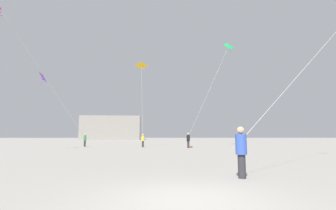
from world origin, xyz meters
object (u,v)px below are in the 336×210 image
object	(u,v)px
kite_emerald_delta	(228,48)
kite_magenta_diamond	(4,15)
person_in_black	(188,140)
kite_violet_delta	(44,78)
person_in_green	(85,139)
kite_amber_delta	(141,67)
building_left_hall	(111,128)
person_in_blue	(241,150)
person_in_yellow	(143,140)
handbag_beside_flyer	(191,147)

from	to	relation	value
kite_emerald_delta	kite_magenta_diamond	world-z (taller)	kite_emerald_delta
person_in_black	kite_violet_delta	world-z (taller)	kite_violet_delta
person_in_black	person_in_green	distance (m)	14.08
person_in_green	kite_amber_delta	xyz separation A→B (m)	(7.62, -1.81, 9.61)
kite_amber_delta	building_left_hall	world-z (taller)	kite_amber_delta
kite_magenta_diamond	kite_emerald_delta	bearing A→B (deg)	27.94
person_in_black	person_in_blue	size ratio (longest dim) A/B	1.00
kite_emerald_delta	kite_amber_delta	world-z (taller)	kite_emerald_delta
person_in_black	building_left_hall	distance (m)	63.82
person_in_black	person_in_yellow	bearing A→B (deg)	3.49
kite_magenta_diamond	person_in_blue	bearing A→B (deg)	-35.22
person_in_green	person_in_blue	distance (m)	28.20
person_in_green	building_left_hall	world-z (taller)	building_left_hall
person_in_blue	building_left_hall	bearing A→B (deg)	48.41
person_in_black	kite_amber_delta	world-z (taller)	kite_amber_delta
kite_magenta_diamond	building_left_hall	size ratio (longest dim) A/B	0.68
kite_violet_delta	person_in_green	bearing A→B (deg)	78.10
kite_magenta_diamond	kite_violet_delta	distance (m)	6.69
building_left_hall	person_in_green	bearing A→B (deg)	-81.91
person_in_black	kite_amber_delta	distance (m)	11.45
person_in_blue	kite_emerald_delta	size ratio (longest dim) A/B	0.14
kite_amber_delta	person_in_green	bearing A→B (deg)	166.65
person_in_yellow	handbag_beside_flyer	distance (m)	6.31
person_in_blue	kite_violet_delta	size ratio (longest dim) A/B	0.19
person_in_green	handbag_beside_flyer	world-z (taller)	person_in_green
person_in_black	handbag_beside_flyer	distance (m)	0.94
person_in_green	kite_magenta_diamond	size ratio (longest dim) A/B	0.12
kite_emerald_delta	person_in_yellow	bearing A→B (deg)	-176.54
building_left_hall	person_in_yellow	bearing A→B (deg)	-74.65
kite_magenta_diamond	person_in_black	bearing A→B (deg)	29.08
person_in_green	kite_violet_delta	world-z (taller)	kite_violet_delta
person_in_black	person_in_yellow	size ratio (longest dim) A/B	1.05
person_in_green	person_in_blue	xyz separation A→B (m)	(13.22, -24.91, 0.03)
kite_violet_delta	person_in_blue	bearing A→B (deg)	-47.44
person_in_black	person_in_blue	xyz separation A→B (m)	(-0.32, -21.07, 0.00)
kite_magenta_diamond	kite_violet_delta	size ratio (longest dim) A/B	1.50
person_in_black	person_in_blue	distance (m)	21.07
person_in_yellow	kite_violet_delta	bearing A→B (deg)	71.65
person_in_green	kite_magenta_diamond	distance (m)	17.46
kite_magenta_diamond	kite_amber_delta	bearing A→B (deg)	46.20
kite_emerald_delta	person_in_black	bearing A→B (deg)	-155.42
person_in_green	handbag_beside_flyer	bearing A→B (deg)	103.40
person_in_yellow	kite_magenta_diamond	size ratio (longest dim) A/B	0.12
building_left_hall	kite_amber_delta	bearing A→B (deg)	-74.94
person_in_yellow	kite_amber_delta	bearing A→B (deg)	33.08
kite_amber_delta	handbag_beside_flyer	world-z (taller)	kite_amber_delta
kite_emerald_delta	kite_violet_delta	distance (m)	23.36
kite_emerald_delta	kite_violet_delta	xyz separation A→B (m)	(-21.27, -7.42, -6.16)
person_in_blue	kite_amber_delta	xyz separation A→B (m)	(-5.60, 23.10, 9.58)
kite_emerald_delta	kite_violet_delta	bearing A→B (deg)	-160.78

